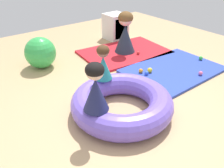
# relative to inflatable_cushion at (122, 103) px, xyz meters

# --- Properties ---
(ground_plane) EXTENTS (8.00, 8.00, 0.00)m
(ground_plane) POSITION_rel_inflatable_cushion_xyz_m (-0.14, -0.06, -0.15)
(ground_plane) COLOR tan
(gym_mat_far_right) EXTENTS (1.59, 1.13, 0.04)m
(gym_mat_far_right) POSITION_rel_inflatable_cushion_xyz_m (1.45, 0.38, -0.13)
(gym_mat_far_right) COLOR #2D47B7
(gym_mat_far_right) RESTS_ON ground
(gym_mat_front) EXTENTS (1.75, 1.28, 0.04)m
(gym_mat_front) POSITION_rel_inflatable_cushion_xyz_m (1.30, 1.48, -0.13)
(gym_mat_front) COLOR red
(gym_mat_front) RESTS_ON ground
(inflatable_cushion) EXTENTS (1.27, 1.27, 0.30)m
(inflatable_cushion) POSITION_rel_inflatable_cushion_xyz_m (0.00, 0.00, 0.00)
(inflatable_cushion) COLOR #7056D1
(inflatable_cushion) RESTS_ON ground
(child_in_teal) EXTENTS (0.33, 0.33, 0.46)m
(child_in_teal) POSITION_rel_inflatable_cushion_xyz_m (0.04, 0.44, 0.38)
(child_in_teal) COLOR teal
(child_in_teal) RESTS_ON inflatable_cushion
(child_in_navy) EXTENTS (0.34, 0.34, 0.55)m
(child_in_navy) POSITION_rel_inflatable_cushion_xyz_m (-0.43, -0.08, 0.42)
(child_in_navy) COLOR navy
(child_in_navy) RESTS_ON inflatable_cushion
(adult_seated) EXTENTS (0.51, 0.51, 0.78)m
(adult_seated) POSITION_rel_inflatable_cushion_xyz_m (1.30, 1.48, 0.27)
(adult_seated) COLOR #232D3D
(adult_seated) RESTS_ON gym_mat_front
(play_ball_green) EXTENTS (0.07, 0.07, 0.07)m
(play_ball_green) POSITION_rel_inflatable_cushion_xyz_m (2.13, 0.32, -0.07)
(play_ball_green) COLOR green
(play_ball_green) RESTS_ON gym_mat_far_right
(play_ball_teal) EXTENTS (0.09, 0.09, 0.09)m
(play_ball_teal) POSITION_rel_inflatable_cushion_xyz_m (0.99, 1.81, -0.06)
(play_ball_teal) COLOR teal
(play_ball_teal) RESTS_ON gym_mat_front
(play_ball_red) EXTENTS (0.06, 0.06, 0.06)m
(play_ball_red) POSITION_rel_inflatable_cushion_xyz_m (1.40, 1.20, -0.08)
(play_ball_red) COLOR red
(play_ball_red) RESTS_ON gym_mat_front
(play_ball_pink) EXTENTS (0.07, 0.07, 0.07)m
(play_ball_pink) POSITION_rel_inflatable_cushion_xyz_m (1.61, -0.04, -0.08)
(play_ball_pink) COLOR pink
(play_ball_pink) RESTS_ON gym_mat_far_right
(play_ball_blue) EXTENTS (0.07, 0.07, 0.07)m
(play_ball_blue) POSITION_rel_inflatable_cushion_xyz_m (0.93, 0.50, -0.08)
(play_ball_blue) COLOR blue
(play_ball_blue) RESTS_ON gym_mat_far_right
(play_ball_orange) EXTENTS (0.07, 0.07, 0.07)m
(play_ball_orange) POSITION_rel_inflatable_cushion_xyz_m (0.91, 0.61, -0.08)
(play_ball_orange) COLOR orange
(play_ball_orange) RESTS_ON gym_mat_far_right
(play_ball_yellow) EXTENTS (0.08, 0.08, 0.08)m
(play_ball_yellow) POSITION_rel_inflatable_cushion_xyz_m (1.03, 0.53, -0.07)
(play_ball_yellow) COLOR yellow
(play_ball_yellow) RESTS_ON gym_mat_far_right
(exercise_ball_large) EXTENTS (0.53, 0.53, 0.53)m
(exercise_ball_large) POSITION_rel_inflatable_cushion_xyz_m (-0.24, 1.89, 0.12)
(exercise_ball_large) COLOR green
(exercise_ball_large) RESTS_ON ground
(storage_cube) EXTENTS (0.44, 0.44, 0.56)m
(storage_cube) POSITION_rel_inflatable_cushion_xyz_m (1.70, 2.26, 0.13)
(storage_cube) COLOR silver
(storage_cube) RESTS_ON ground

